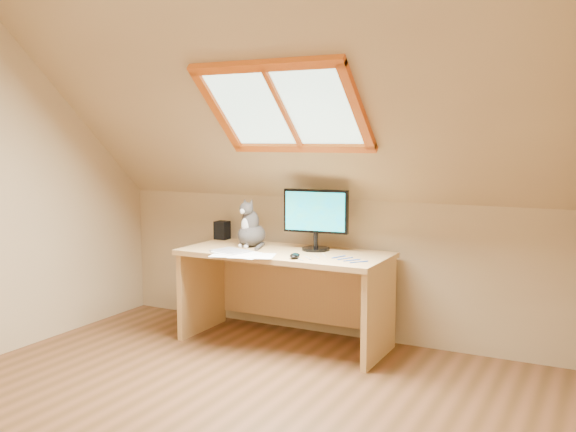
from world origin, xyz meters
The scene contains 10 objects.
ground centered at (0.00, 0.00, 0.00)m, with size 3.50×3.50×0.00m, color brown.
room_shell centered at (0.00, -0.09, 1.43)m, with size 3.52×3.52×2.41m.
desk centered at (-0.17, 1.44, 0.45)m, with size 1.45×0.63×0.66m.
monitor centered at (0.00, 1.51, 0.91)m, with size 0.46×0.19×0.43m.
cat centered at (-0.48, 1.44, 0.79)m, with size 0.23×0.26×0.35m.
desk_speaker centered at (-0.85, 1.63, 0.73)m, with size 0.10×0.10×0.14m, color black.
graphics_tablet centered at (-0.48, 1.18, 0.67)m, with size 0.25×0.18×0.01m, color #B2B2B7.
mouse centered at (0.01, 1.17, 0.68)m, with size 0.06×0.11×0.03m, color black.
papers centered at (-0.35, 1.12, 0.66)m, with size 0.35×0.30×0.01m.
cables centered at (0.25, 1.26, 0.66)m, with size 0.51×0.26×0.01m.
Camera 1 is at (1.85, -2.49, 1.43)m, focal length 40.00 mm.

